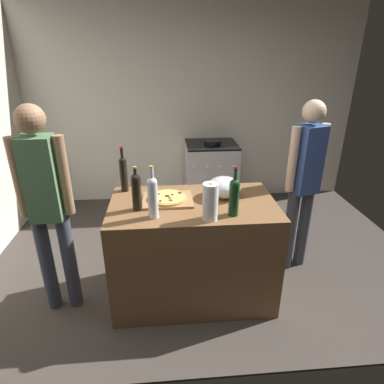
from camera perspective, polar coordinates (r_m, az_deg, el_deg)
The scene contains 14 objects.
ground_plane at distance 3.70m, azimuth -0.22°, elevation -9.35°, with size 4.70×3.25×0.02m, color #3F3833.
kitchen_wall_rear at distance 4.53m, azimuth -1.73°, elevation 14.66°, with size 4.70×0.10×2.60m, color silver.
counter at distance 2.80m, azimuth 0.18°, elevation -10.12°, with size 1.33×0.76×0.89m, color brown.
cutting_board at distance 2.62m, azimuth -4.31°, elevation -1.38°, with size 0.40×0.32×0.02m, color #9E7247.
pizza at distance 2.61m, azimuth -4.32°, elevation -0.97°, with size 0.31×0.31×0.03m.
mixing_bowl at distance 2.67m, azimuth 5.64°, elevation 0.87°, with size 0.28×0.28×0.17m.
paper_towel_roll at distance 2.28m, azimuth 3.23°, elevation -1.75°, with size 0.11×0.11×0.28m.
wine_bottle_green at distance 2.31m, azimuth -6.92°, elevation -0.63°, with size 0.07×0.07×0.39m.
wine_bottle_amber at distance 2.35m, azimuth 7.42°, elevation -0.57°, with size 0.08×0.08×0.38m.
wine_bottle_clear at distance 2.81m, azimuth -11.96°, elevation 3.39°, with size 0.06×0.06×0.39m.
wine_bottle_dark at distance 2.44m, azimuth -9.75°, elevation 0.26°, with size 0.07×0.07×0.35m.
stove at distance 4.40m, azimuth 3.31°, elevation 2.88°, with size 0.66×0.62×0.94m.
person_in_stripes at distance 2.64m, azimuth -24.25°, elevation -1.46°, with size 0.39×0.21×1.69m.
person_in_red at distance 3.12m, azimuth 19.13°, elevation 2.38°, with size 0.38×0.26×1.63m.
Camera 1 is at (-0.25, -1.77, 2.00)m, focal length 30.34 mm.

